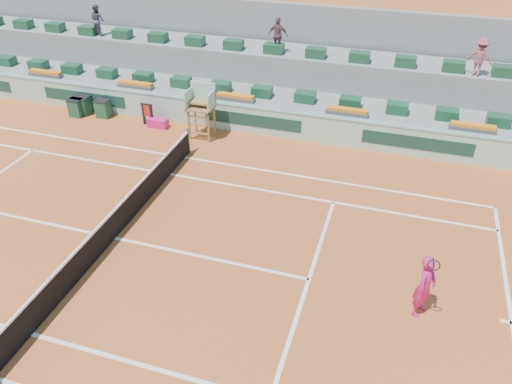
# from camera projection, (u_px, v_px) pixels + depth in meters

# --- Properties ---
(ground) EXTENTS (90.00, 90.00, 0.00)m
(ground) POSITION_uv_depth(u_px,v_px,m) (115.00, 238.00, 16.13)
(ground) COLOR #AC4F21
(ground) RESTS_ON ground
(seating_tier_lower) EXTENTS (36.00, 4.00, 1.20)m
(seating_tier_lower) POSITION_uv_depth(u_px,v_px,m) (228.00, 96.00, 24.28)
(seating_tier_lower) COLOR gray
(seating_tier_lower) RESTS_ON ground
(seating_tier_upper) EXTENTS (36.00, 2.40, 2.60)m
(seating_tier_upper) POSITION_uv_depth(u_px,v_px,m) (238.00, 71.00, 25.16)
(seating_tier_upper) COLOR gray
(seating_tier_upper) RESTS_ON ground
(stadium_back_wall) EXTENTS (36.00, 0.40, 4.40)m
(stadium_back_wall) POSITION_uv_depth(u_px,v_px,m) (248.00, 44.00, 25.93)
(stadium_back_wall) COLOR gray
(stadium_back_wall) RESTS_ON ground
(player_bag) EXTENTS (0.93, 0.41, 0.41)m
(player_bag) POSITION_uv_depth(u_px,v_px,m) (158.00, 123.00, 22.69)
(player_bag) COLOR #D71C71
(player_bag) RESTS_ON ground
(spectator_left) EXTENTS (0.88, 0.77, 1.53)m
(spectator_left) POSITION_uv_depth(u_px,v_px,m) (97.00, 20.00, 25.46)
(spectator_left) COLOR #4B4B58
(spectator_left) RESTS_ON seating_tier_upper
(spectator_mid) EXTENTS (0.97, 0.46, 1.62)m
(spectator_mid) POSITION_uv_depth(u_px,v_px,m) (278.00, 35.00, 23.09)
(spectator_mid) COLOR brown
(spectator_mid) RESTS_ON seating_tier_upper
(spectator_right) EXTENTS (1.17, 0.90, 1.60)m
(spectator_right) POSITION_uv_depth(u_px,v_px,m) (480.00, 57.00, 20.60)
(spectator_right) COLOR #904852
(spectator_right) RESTS_ON seating_tier_upper
(court_lines) EXTENTS (23.89, 11.09, 0.01)m
(court_lines) POSITION_uv_depth(u_px,v_px,m) (115.00, 238.00, 16.13)
(court_lines) COLOR white
(court_lines) RESTS_ON ground
(tennis_net) EXTENTS (0.10, 11.97, 1.10)m
(tennis_net) POSITION_uv_depth(u_px,v_px,m) (113.00, 225.00, 15.84)
(tennis_net) COLOR black
(tennis_net) RESTS_ON ground
(advertising_hoarding) EXTENTS (36.00, 0.34, 1.26)m
(advertising_hoarding) POSITION_uv_depth(u_px,v_px,m) (212.00, 114.00, 22.51)
(advertising_hoarding) COLOR #9FC8B3
(advertising_hoarding) RESTS_ON ground
(umpire_chair) EXTENTS (1.10, 0.90, 2.40)m
(umpire_chair) POSITION_uv_depth(u_px,v_px,m) (201.00, 104.00, 21.22)
(umpire_chair) COLOR olive
(umpire_chair) RESTS_ON ground
(seat_row_lower) EXTENTS (32.90, 0.60, 0.44)m
(seat_row_lower) POSITION_uv_depth(u_px,v_px,m) (221.00, 87.00, 23.11)
(seat_row_lower) COLOR #174529
(seat_row_lower) RESTS_ON seating_tier_lower
(seat_row_upper) EXTENTS (32.90, 0.60, 0.44)m
(seat_row_upper) POSITION_uv_depth(u_px,v_px,m) (234.00, 45.00, 23.84)
(seat_row_upper) COLOR #174529
(seat_row_upper) RESTS_ON seating_tier_upper
(flower_planters) EXTENTS (26.80, 0.36, 0.28)m
(flower_planters) POSITION_uv_depth(u_px,v_px,m) (184.00, 91.00, 22.90)
(flower_planters) COLOR #515151
(flower_planters) RESTS_ON seating_tier_lower
(drink_cooler_a) EXTENTS (0.64, 0.56, 0.84)m
(drink_cooler_a) POSITION_uv_depth(u_px,v_px,m) (103.00, 109.00, 23.48)
(drink_cooler_a) COLOR #17462E
(drink_cooler_a) RESTS_ON ground
(drink_cooler_b) EXTENTS (0.84, 0.73, 0.84)m
(drink_cooler_b) POSITION_uv_depth(u_px,v_px,m) (81.00, 105.00, 23.83)
(drink_cooler_b) COLOR #17462E
(drink_cooler_b) RESTS_ON ground
(drink_cooler_c) EXTENTS (0.63, 0.55, 0.84)m
(drink_cooler_c) POSITION_uv_depth(u_px,v_px,m) (76.00, 108.00, 23.57)
(drink_cooler_c) COLOR #17462E
(drink_cooler_c) RESTS_ON ground
(towel_rack) EXTENTS (0.58, 0.10, 1.03)m
(towel_rack) POSITION_uv_depth(u_px,v_px,m) (147.00, 113.00, 22.68)
(towel_rack) COLOR black
(towel_rack) RESTS_ON ground
(tennis_player) EXTENTS (0.69, 0.97, 2.28)m
(tennis_player) POSITION_uv_depth(u_px,v_px,m) (425.00, 286.00, 12.99)
(tennis_player) COLOR #D71C71
(tennis_player) RESTS_ON ground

